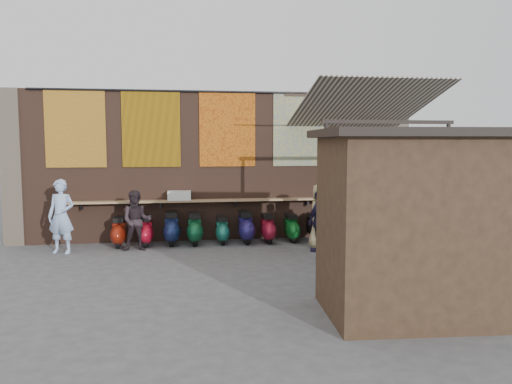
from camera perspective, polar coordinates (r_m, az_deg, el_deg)
The scene contains 35 objects.
ground at distance 11.26m, azimuth -3.47°, elevation -7.87°, with size 70.00×70.00×0.00m, color #474749.
brick_wall at distance 13.66m, azimuth -4.61°, elevation 2.97°, with size 10.00×0.40×4.00m, color brown.
pier_left at distance 14.24m, azimuth -25.98°, elevation 2.53°, with size 0.50×0.50×4.00m, color #4C4238.
pier_right at distance 14.98m, azimuth 15.68°, elevation 3.01°, with size 0.50×0.50×4.00m, color #4C4238.
eating_counter at distance 13.36m, azimuth -4.46°, elevation -0.96°, with size 8.00×0.32×0.05m, color #9E7A51.
shelf_box at distance 13.27m, azimuth -8.78°, elevation -0.40°, with size 0.61×0.29×0.25m, color white.
tapestry_redgold at distance 13.63m, azimuth -19.95°, elevation 6.86°, with size 1.50×0.02×2.00m, color maroon.
tapestry_sun at distance 13.41m, azimuth -11.89°, elevation 7.10°, with size 1.50×0.02×2.00m, color orange.
tapestry_orange at distance 13.45m, azimuth -3.29°, elevation 7.20°, with size 1.50×0.02×2.00m, color #C66818.
tapestry_multi at distance 13.80m, azimuth 5.07°, elevation 7.15°, with size 1.50×0.02×2.00m, color #2B54A0.
hang_rail at distance 13.48m, azimuth -4.60°, elevation 11.37°, with size 0.06×0.06×9.50m, color black.
scooter_stool_0 at distance 13.16m, azimuth -15.38°, elevation -4.44°, with size 0.35×0.79×0.75m, color maroon, non-canonical shape.
scooter_stool_1 at distance 13.10m, azimuth -12.47°, elevation -4.39°, with size 0.36×0.80×0.76m, color maroon, non-canonical shape.
scooter_stool_2 at distance 13.14m, azimuth -9.62°, elevation -4.12°, with size 0.40×0.89×0.84m, color #15214E, non-canonical shape.
scooter_stool_3 at distance 13.07m, azimuth -7.03°, elevation -4.20°, with size 0.38×0.85×0.81m, color #0F4C2A, non-canonical shape.
scooter_stool_4 at distance 13.13m, azimuth -3.91°, elevation -4.37°, with size 0.33×0.74×0.70m, color #196758, non-canonical shape.
scooter_stool_5 at distance 13.19m, azimuth -1.18°, elevation -4.05°, with size 0.39×0.87×0.82m, color navy, non-canonical shape.
scooter_stool_6 at distance 13.26m, azimuth 1.33°, elevation -4.16°, with size 0.35×0.79×0.75m, color maroon, non-canonical shape.
scooter_stool_7 at distance 13.41m, azimuth 4.06°, elevation -4.10°, with size 0.35×0.77×0.73m, color #0C5A1E, non-canonical shape.
scooter_stool_8 at distance 13.59m, azimuth 6.67°, elevation -4.00°, with size 0.34×0.76×0.73m, color black, non-canonical shape.
scooter_stool_9 at distance 13.79m, azimuth 9.56°, elevation -3.76°, with size 0.38×0.84×0.80m, color #160C84, non-canonical shape.
diner_left at distance 12.75m, azimuth -21.37°, elevation -2.60°, with size 0.65×0.42×1.78m, color #9EBAE6.
diner_right at distance 12.49m, azimuth -13.49°, elevation -3.22°, with size 0.72×0.56×1.48m, color #2C2227.
shopper_navy at distance 12.15m, azimuth 7.32°, elevation -3.31°, with size 0.88×0.37×1.50m, color black.
shopper_grey at distance 12.39m, azimuth 14.72°, elevation -2.34°, with size 1.23×0.70×1.90m, color #5A5B5F.
shopper_tan at distance 12.57m, azimuth 7.37°, elevation -2.72°, with size 0.80×0.52×1.63m, color tan.
market_stall at distance 7.90m, azimuth 17.24°, elevation -3.88°, with size 2.50×1.87×2.71m, color black.
stall_roof at distance 7.80m, azimuth 17.54°, elevation 6.42°, with size 2.80×2.15×0.12m, color black.
stall_sign at distance 8.72m, azimuth 14.97°, elevation 1.09°, with size 1.20×0.04×0.50m, color gold.
stall_shelf at distance 8.85m, azimuth 14.81°, elevation -5.21°, with size 2.07×0.10×0.06m, color #473321.
awning_canvas at distance 12.68m, azimuth 12.20°, elevation 9.68°, with size 3.20×3.40×0.03m, color beige.
awning_ledger at distance 14.20m, azimuth 9.89°, elevation 10.88°, with size 3.30×0.08×0.12m, color #33261C.
awning_header at distance 11.27m, azimuth 14.93°, elevation 7.75°, with size 3.00×0.08×0.08m, color black.
awning_post_left at distance 10.82m, azimuth 7.93°, elevation -0.13°, with size 0.09×0.09×3.10m, color black.
awning_post_right at distance 11.94m, azimuth 20.90°, elevation 0.08°, with size 0.09×0.09×3.10m, color black.
Camera 1 is at (-1.03, -10.90, 2.62)m, focal length 35.00 mm.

